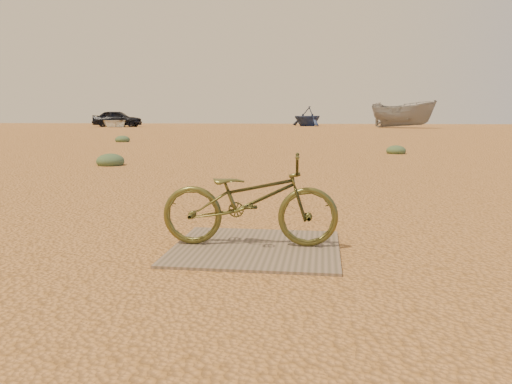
# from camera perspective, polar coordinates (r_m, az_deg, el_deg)

# --- Properties ---
(ground) EXTENTS (120.00, 120.00, 0.00)m
(ground) POSITION_cam_1_polar(r_m,az_deg,el_deg) (4.08, 6.11, -6.73)
(ground) COLOR #CC8849
(ground) RESTS_ON ground
(plywood_board) EXTENTS (1.35, 1.26, 0.02)m
(plywood_board) POSITION_cam_1_polar(r_m,az_deg,el_deg) (4.11, -0.00, -6.39)
(plywood_board) COLOR #7F6754
(plywood_board) RESTS_ON ground
(bicycle) EXTENTS (1.47, 0.58, 0.76)m
(bicycle) POSITION_cam_1_polar(r_m,az_deg,el_deg) (4.08, -0.71, -0.89)
(bicycle) COLOR #4F4E21
(bicycle) RESTS_ON plywood_board
(car) EXTENTS (4.63, 2.32, 1.52)m
(car) POSITION_cam_1_polar(r_m,az_deg,el_deg) (48.50, -15.54, 8.08)
(car) COLOR black
(car) RESTS_ON ground
(boat_near_left) EXTENTS (5.19, 5.92, 1.02)m
(boat_near_left) POSITION_cam_1_polar(r_m,az_deg,el_deg) (48.44, -15.85, 7.78)
(boat_near_left) COLOR white
(boat_near_left) RESTS_ON ground
(boat_far_left) EXTENTS (4.87, 4.95, 1.97)m
(boat_far_left) POSITION_cam_1_polar(r_m,az_deg,el_deg) (50.27, 5.90, 8.63)
(boat_far_left) COLOR navy
(boat_far_left) RESTS_ON ground
(boat_mid_right) EXTENTS (6.10, 5.31, 2.30)m
(boat_mid_right) POSITION_cam_1_polar(r_m,az_deg,el_deg) (44.73, 16.41, 8.51)
(boat_mid_right) COLOR gray
(boat_mid_right) RESTS_ON ground
(kale_a) EXTENTS (0.60, 0.60, 0.33)m
(kale_a) POSITION_cam_1_polar(r_m,az_deg,el_deg) (11.38, -16.29, 2.95)
(kale_a) COLOR #4E6B47
(kale_a) RESTS_ON ground
(kale_b) EXTENTS (0.55, 0.55, 0.30)m
(kale_b) POSITION_cam_1_polar(r_m,az_deg,el_deg) (14.79, 15.70, 4.25)
(kale_b) COLOR #4E6B47
(kale_b) RESTS_ON ground
(kale_c) EXTENTS (0.60, 0.60, 0.33)m
(kale_c) POSITION_cam_1_polar(r_m,az_deg,el_deg) (21.21, -15.01, 5.55)
(kale_c) COLOR #4E6B47
(kale_c) RESTS_ON ground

